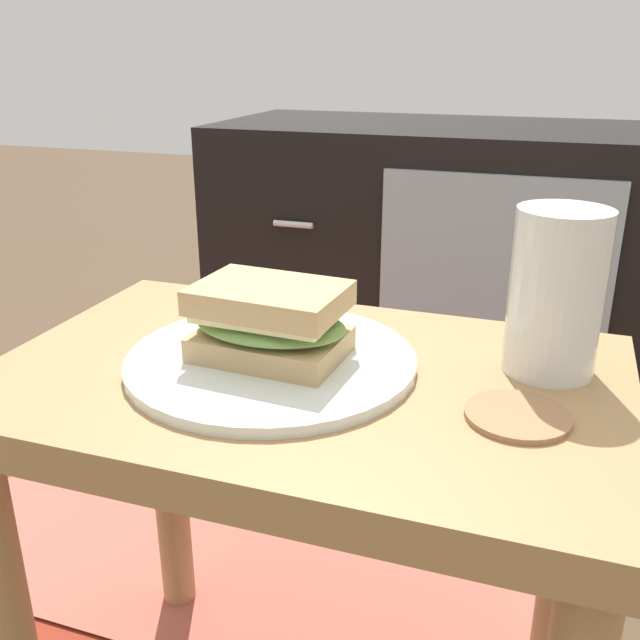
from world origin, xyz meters
name	(u,v)px	position (x,y,z in m)	size (l,w,h in m)	color
side_table	(306,458)	(0.00, 0.00, 0.37)	(0.56, 0.36, 0.46)	#A37A4C
tv_cabinet	(446,263)	(-0.02, 0.95, 0.29)	(0.96, 0.46, 0.58)	black
area_rug	(248,525)	(-0.22, 0.32, 0.00)	(1.11, 0.68, 0.01)	maroon
plate	(273,359)	(-0.03, 0.00, 0.47)	(0.26, 0.26, 0.01)	silver
sandwich_front	(272,320)	(-0.03, 0.00, 0.50)	(0.15, 0.11, 0.07)	tan
beer_glass	(556,294)	(0.20, 0.07, 0.53)	(0.08, 0.08, 0.15)	silver
coaster	(518,416)	(0.19, -0.03, 0.46)	(0.08, 0.08, 0.01)	#996B47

